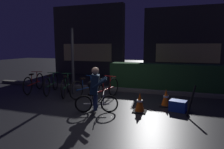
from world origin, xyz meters
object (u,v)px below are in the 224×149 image
at_px(parked_bike_center_left, 67,86).
at_px(parked_bike_right_mid, 106,89).
at_px(parked_bike_left_mid, 51,84).
at_px(parked_bike_center_right, 86,88).
at_px(traffic_cone_far, 166,98).
at_px(closed_umbrella, 191,101).
at_px(blue_crate, 178,106).
at_px(cyclist, 95,90).
at_px(parked_bike_leftmost, 34,83).
at_px(traffic_cone_near, 140,103).
at_px(street_post, 73,62).

height_order(parked_bike_center_left, parked_bike_right_mid, parked_bike_center_left).
bearing_deg(parked_bike_left_mid, parked_bike_center_right, -110.67).
bearing_deg(parked_bike_center_left, parked_bike_left_mid, 63.64).
bearing_deg(parked_bike_left_mid, traffic_cone_far, -111.79).
height_order(traffic_cone_far, closed_umbrella, closed_umbrella).
bearing_deg(blue_crate, closed_umbrella, -38.19).
relative_size(parked_bike_center_right, parked_bike_right_mid, 0.95).
xyz_separation_m(traffic_cone_far, cyclist, (-1.81, -1.16, 0.38)).
height_order(parked_bike_leftmost, cyclist, cyclist).
height_order(parked_bike_right_mid, traffic_cone_far, parked_bike_right_mid).
bearing_deg(parked_bike_center_left, traffic_cone_near, -129.01).
relative_size(parked_bike_center_left, traffic_cone_near, 2.99).
bearing_deg(traffic_cone_far, parked_bike_leftmost, 175.93).
height_order(street_post, parked_bike_right_mid, street_post).
relative_size(street_post, parked_bike_leftmost, 1.49).
bearing_deg(parked_bike_center_right, parked_bike_leftmost, 104.57).
distance_m(street_post, parked_bike_left_mid, 1.25).
relative_size(traffic_cone_far, closed_umbrella, 0.61).
bearing_deg(parked_bike_leftmost, street_post, -97.40).
bearing_deg(parked_bike_left_mid, parked_bike_center_left, -113.90).
bearing_deg(traffic_cone_far, blue_crate, -46.42).
height_order(parked_bike_right_mid, closed_umbrella, closed_umbrella).
bearing_deg(parked_bike_leftmost, blue_crate, -111.14).
height_order(parked_bike_center_right, traffic_cone_near, parked_bike_center_right).
xyz_separation_m(blue_crate, cyclist, (-2.15, -0.80, 0.48)).
xyz_separation_m(parked_bike_center_left, closed_umbrella, (4.23, -0.90, 0.03)).
distance_m(parked_bike_leftmost, traffic_cone_far, 5.09).
height_order(parked_bike_left_mid, parked_bike_center_right, parked_bike_left_mid).
bearing_deg(parked_bike_center_right, parked_bike_right_mid, -78.19).
distance_m(parked_bike_leftmost, traffic_cone_near, 4.56).
bearing_deg(parked_bike_center_right, street_post, 84.65).
bearing_deg(parked_bike_right_mid, traffic_cone_far, -83.15).
height_order(parked_bike_right_mid, cyclist, cyclist).
height_order(parked_bike_leftmost, parked_bike_right_mid, parked_bike_leftmost).
height_order(parked_bike_center_right, blue_crate, parked_bike_center_right).
bearing_deg(parked_bike_right_mid, parked_bike_leftmost, 99.97).
bearing_deg(parked_bike_center_right, cyclist, -129.37).
bearing_deg(traffic_cone_near, traffic_cone_far, 49.03).
xyz_separation_m(cyclist, closed_umbrella, (2.47, 0.55, -0.24)).
bearing_deg(closed_umbrella, traffic_cone_near, 125.53).
xyz_separation_m(parked_bike_center_right, blue_crate, (3.11, -0.64, -0.19)).
xyz_separation_m(parked_bike_left_mid, parked_bike_right_mid, (2.30, -0.17, -0.00)).
bearing_deg(blue_crate, street_post, 166.57).
xyz_separation_m(parked_bike_leftmost, traffic_cone_near, (4.42, -1.12, -0.09)).
xyz_separation_m(street_post, blue_crate, (3.77, -0.90, -1.08)).
xyz_separation_m(parked_bike_leftmost, cyclist, (3.28, -1.52, 0.28)).
bearing_deg(traffic_cone_far, parked_bike_center_right, 174.34).
height_order(parked_bike_left_mid, cyclist, cyclist).
bearing_deg(closed_umbrella, street_post, 103.33).
xyz_separation_m(traffic_cone_near, closed_umbrella, (1.32, 0.15, 0.13)).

